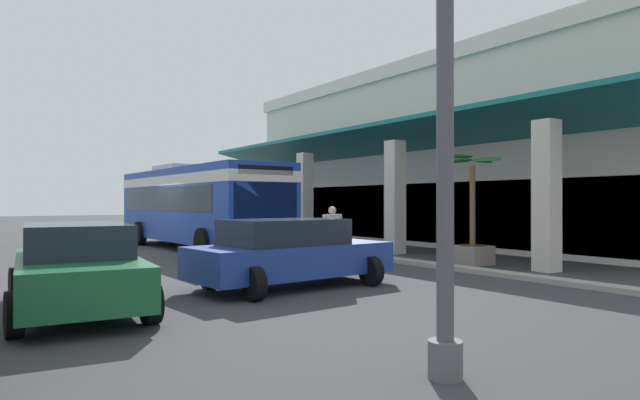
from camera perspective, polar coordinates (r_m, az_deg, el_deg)
ground at (r=24.87m, az=2.77°, el=-4.43°), size 120.00×120.00×0.00m
curb_strip at (r=20.96m, az=-1.25°, el=-5.06°), size 28.55×0.50×0.12m
plaza_building at (r=27.40m, az=15.98°, el=4.22°), size 24.09×13.40×7.88m
transit_bus at (r=22.02m, az=-12.72°, el=-0.15°), size 11.25×2.97×3.34m
parked_sedan_blue at (r=11.82m, az=-3.18°, el=-5.48°), size 2.68×4.53×1.47m
parked_sedan_green at (r=10.11m, az=-23.96°, el=-6.36°), size 4.55×2.30×1.47m
pedestrian at (r=15.83m, az=1.29°, el=-3.37°), size 0.36×0.69×1.71m
potted_palm at (r=16.71m, az=15.56°, el=-4.03°), size 1.95×1.97×3.23m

